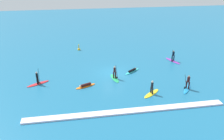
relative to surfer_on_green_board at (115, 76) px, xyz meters
name	(u,v)px	position (x,y,z in m)	size (l,w,h in m)	color
ground_plane	(112,73)	(-0.06, 1.85, -0.46)	(120.00, 120.00, 0.00)	#1E6B93
surfer_on_green_board	(115,76)	(0.00, 0.00, 0.00)	(1.15, 2.93, 2.05)	#23B266
surfer_on_red_board	(38,81)	(-10.30, 0.03, -0.07)	(2.95, 2.11, 2.32)	red
surfer_on_orange_board	(86,86)	(-4.13, -1.71, -0.31)	(2.79, 1.74, 0.43)	orange
surfer_on_purple_board	(173,59)	(10.63, 4.92, -0.01)	(1.71, 3.32, 2.04)	purple
surfer_on_blue_board	(188,86)	(8.56, -4.50, 0.03)	(2.31, 2.72, 1.99)	#1E8CD1
surfer_on_yellow_board	(152,91)	(3.70, -4.92, -0.05)	(2.73, 2.40, 1.78)	yellow
surfer_on_teal_board	(132,71)	(2.99, 1.86, -0.31)	(2.82, 2.36, 0.42)	#33C6CC
marker_buoy	(79,49)	(-4.49, 13.15, -0.27)	(0.50, 0.50, 1.22)	yellow
wave_crest	(128,111)	(-0.06, -8.23, -0.37)	(21.68, 0.90, 0.18)	white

